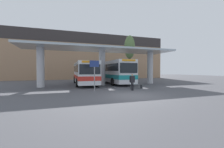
# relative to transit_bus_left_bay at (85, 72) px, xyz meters

# --- Properties ---
(ground_plane) EXTENTS (100.00, 100.00, 0.00)m
(ground_plane) POSITION_rel_transit_bus_left_bay_xyz_m (2.07, -10.80, -1.73)
(ground_plane) COLOR #4C4C51
(townhouse_backdrop) EXTENTS (40.00, 0.58, 10.46)m
(townhouse_backdrop) POSITION_rel_transit_bus_left_bay_xyz_m (2.07, 12.29, 4.35)
(townhouse_backdrop) COLOR #9E7A5B
(townhouse_backdrop) RESTS_ON ground_plane
(station_canopy) EXTENTS (20.11, 5.18, 4.98)m
(station_canopy) POSITION_rel_transit_bus_left_bay_xyz_m (2.07, -1.85, 2.39)
(station_canopy) COLOR silver
(station_canopy) RESTS_ON ground_plane
(transit_bus_left_bay) EXTENTS (3.11, 10.74, 3.08)m
(transit_bus_left_bay) POSITION_rel_transit_bus_left_bay_xyz_m (0.00, 0.00, 0.00)
(transit_bus_left_bay) COLOR silver
(transit_bus_left_bay) RESTS_ON ground_plane
(transit_bus_center_bay) EXTENTS (2.89, 12.18, 3.34)m
(transit_bus_center_bay) POSITION_rel_transit_bus_left_bay_xyz_m (4.50, 0.73, 0.13)
(transit_bus_center_bay) COLOR silver
(transit_bus_center_bay) RESTS_ON ground_plane
(waiting_bench_near_pillar) EXTENTS (1.55, 0.44, 0.46)m
(waiting_bench_near_pillar) POSITION_rel_transit_bus_left_bay_xyz_m (4.61, -6.77, -1.39)
(waiting_bench_near_pillar) COLOR #4C5156
(waiting_bench_near_pillar) RESTS_ON ground_plane
(info_sign_platform) EXTENTS (0.90, 0.09, 2.93)m
(info_sign_platform) POSITION_rel_transit_bus_left_bay_xyz_m (-0.26, -7.48, 0.36)
(info_sign_platform) COLOR gray
(info_sign_platform) RESTS_ON ground_plane
(pedestrian_waiting) EXTENTS (0.60, 0.24, 1.62)m
(pedestrian_waiting) POSITION_rel_transit_bus_left_bay_xyz_m (3.47, -7.97, -0.74)
(pedestrian_waiting) COLOR black
(pedestrian_waiting) RESTS_ON ground_plane
(poplar_tree_behind_left) EXTENTS (2.09, 2.09, 8.90)m
(poplar_tree_behind_left) POSITION_rel_transit_bus_left_bay_xyz_m (9.73, 5.42, 4.69)
(poplar_tree_behind_left) COLOR brown
(poplar_tree_behind_left) RESTS_ON ground_plane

